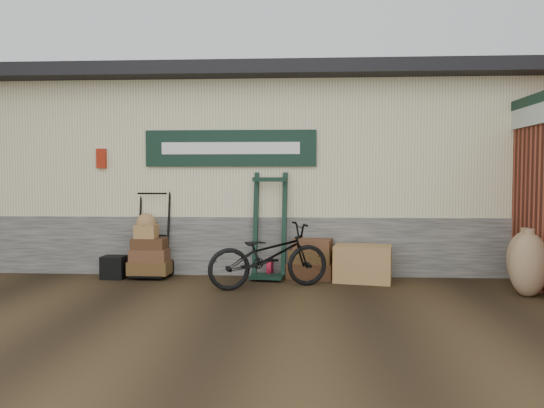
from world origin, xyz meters
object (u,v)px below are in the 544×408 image
at_px(suitcase_stack, 311,258).
at_px(bicycle, 269,252).
at_px(porter_trolley, 153,229).
at_px(green_barrow, 269,226).
at_px(black_trunk, 114,267).
at_px(wicker_hamper, 363,263).

distance_m(suitcase_stack, bicycle, 0.96).
distance_m(porter_trolley, bicycle, 1.97).
xyz_separation_m(porter_trolley, green_barrow, (1.78, -0.04, 0.07)).
height_order(green_barrow, black_trunk, green_barrow).
bearing_deg(bicycle, black_trunk, 56.98).
bearing_deg(wicker_hamper, suitcase_stack, 163.49).
distance_m(porter_trolley, wicker_hamper, 3.19).
relative_size(suitcase_stack, black_trunk, 2.02).
xyz_separation_m(green_barrow, bicycle, (0.04, -0.69, -0.30)).
relative_size(porter_trolley, wicker_hamper, 1.79).
bearing_deg(bicycle, suitcase_stack, -59.48).
xyz_separation_m(black_trunk, bicycle, (2.35, -0.52, 0.32)).
bearing_deg(porter_trolley, suitcase_stack, 1.54).
xyz_separation_m(suitcase_stack, bicycle, (-0.59, -0.73, 0.19)).
distance_m(suitcase_stack, black_trunk, 2.95).
distance_m(black_trunk, bicycle, 2.42).
height_order(porter_trolley, wicker_hamper, porter_trolley).
bearing_deg(bicycle, wicker_hamper, -89.66).
distance_m(wicker_hamper, black_trunk, 3.68).
distance_m(green_barrow, wicker_hamper, 1.48).
relative_size(suitcase_stack, bicycle, 0.40).
height_order(suitcase_stack, black_trunk, suitcase_stack).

